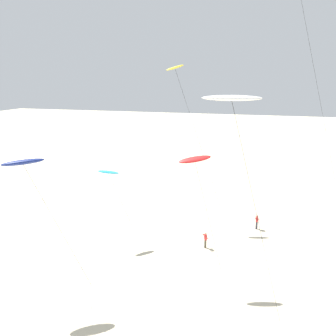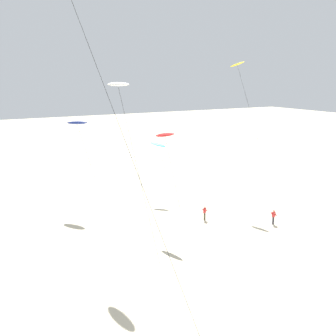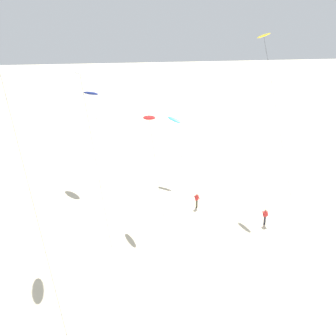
{
  "view_description": "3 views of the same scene",
  "coord_description": "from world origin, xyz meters",
  "px_view_note": "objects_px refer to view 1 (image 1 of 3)",
  "views": [
    {
      "loc": [
        -31.37,
        0.6,
        16.54
      ],
      "look_at": [
        -2.53,
        8.84,
        8.67
      ],
      "focal_mm": 37.2,
      "sensor_mm": 36.0,
      "label": 1
    },
    {
      "loc": [
        -23.13,
        -27.66,
        15.93
      ],
      "look_at": [
        -3.79,
        7.44,
        6.23
      ],
      "focal_mm": 40.07,
      "sensor_mm": 36.0,
      "label": 2
    },
    {
      "loc": [
        -9.18,
        -34.72,
        20.69
      ],
      "look_at": [
        -3.47,
        3.34,
        5.73
      ],
      "focal_mm": 45.0,
      "sensor_mm": 36.0,
      "label": 3
    }
  ],
  "objects_px": {
    "kite_red": "(195,160)",
    "kite_flyer_middle": "(205,240)",
    "kite_flyer_nearest": "(257,222)",
    "kite_white": "(232,99)",
    "kite_yellow": "(176,71)",
    "kite_cyan": "(109,173)",
    "kite_navy": "(23,163)"
  },
  "relations": [
    {
      "from": "kite_red",
      "to": "kite_flyer_middle",
      "type": "xyz_separation_m",
      "value": [
        5.03,
        -0.21,
        -9.25
      ]
    },
    {
      "from": "kite_flyer_nearest",
      "to": "kite_flyer_middle",
      "type": "relative_size",
      "value": 1.0
    },
    {
      "from": "kite_white",
      "to": "kite_flyer_nearest",
      "type": "relative_size",
      "value": 9.33
    },
    {
      "from": "kite_white",
      "to": "kite_flyer_nearest",
      "type": "bearing_deg",
      "value": -5.45
    },
    {
      "from": "kite_white",
      "to": "kite_flyer_nearest",
      "type": "distance_m",
      "value": 22.57
    },
    {
      "from": "kite_flyer_nearest",
      "to": "kite_yellow",
      "type": "bearing_deg",
      "value": 77.16
    },
    {
      "from": "kite_yellow",
      "to": "kite_cyan",
      "type": "height_order",
      "value": "kite_yellow"
    },
    {
      "from": "kite_red",
      "to": "kite_flyer_middle",
      "type": "relative_size",
      "value": 6.39
    },
    {
      "from": "kite_yellow",
      "to": "kite_cyan",
      "type": "distance_m",
      "value": 14.25
    },
    {
      "from": "kite_flyer_middle",
      "to": "kite_navy",
      "type": "bearing_deg",
      "value": 133.44
    },
    {
      "from": "kite_white",
      "to": "kite_red",
      "type": "height_order",
      "value": "kite_white"
    },
    {
      "from": "kite_yellow",
      "to": "kite_flyer_nearest",
      "type": "xyz_separation_m",
      "value": [
        -2.29,
        -10.05,
        -16.34
      ]
    },
    {
      "from": "kite_navy",
      "to": "kite_flyer_middle",
      "type": "height_order",
      "value": "kite_navy"
    },
    {
      "from": "kite_cyan",
      "to": "kite_flyer_nearest",
      "type": "distance_m",
      "value": 17.31
    },
    {
      "from": "kite_navy",
      "to": "kite_cyan",
      "type": "height_order",
      "value": "kite_navy"
    },
    {
      "from": "kite_cyan",
      "to": "kite_yellow",
      "type": "bearing_deg",
      "value": -26.09
    },
    {
      "from": "kite_navy",
      "to": "kite_flyer_nearest",
      "type": "height_order",
      "value": "kite_navy"
    },
    {
      "from": "kite_flyer_middle",
      "to": "kite_cyan",
      "type": "bearing_deg",
      "value": 95.24
    },
    {
      "from": "kite_yellow",
      "to": "kite_cyan",
      "type": "bearing_deg",
      "value": 153.91
    },
    {
      "from": "kite_navy",
      "to": "kite_flyer_middle",
      "type": "relative_size",
      "value": 6.56
    },
    {
      "from": "kite_yellow",
      "to": "kite_flyer_nearest",
      "type": "height_order",
      "value": "kite_yellow"
    },
    {
      "from": "kite_white",
      "to": "kite_flyer_nearest",
      "type": "height_order",
      "value": "kite_white"
    },
    {
      "from": "kite_flyer_nearest",
      "to": "kite_flyer_middle",
      "type": "xyz_separation_m",
      "value": [
        -5.97,
        4.75,
        0.0
      ]
    },
    {
      "from": "kite_white",
      "to": "kite_red",
      "type": "xyz_separation_m",
      "value": [
        6.27,
        3.31,
        -5.18
      ]
    },
    {
      "from": "kite_red",
      "to": "kite_cyan",
      "type": "distance_m",
      "value": 10.82
    },
    {
      "from": "kite_white",
      "to": "kite_navy",
      "type": "height_order",
      "value": "kite_white"
    },
    {
      "from": "kite_cyan",
      "to": "kite_flyer_nearest",
      "type": "height_order",
      "value": "kite_cyan"
    },
    {
      "from": "kite_cyan",
      "to": "kite_flyer_middle",
      "type": "height_order",
      "value": "kite_cyan"
    },
    {
      "from": "kite_yellow",
      "to": "kite_flyer_middle",
      "type": "relative_size",
      "value": 10.8
    },
    {
      "from": "kite_flyer_nearest",
      "to": "kite_flyer_middle",
      "type": "bearing_deg",
      "value": 141.49
    },
    {
      "from": "kite_yellow",
      "to": "kite_red",
      "type": "relative_size",
      "value": 1.69
    },
    {
      "from": "kite_red",
      "to": "kite_flyer_nearest",
      "type": "distance_m",
      "value": 15.21
    }
  ]
}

